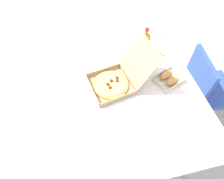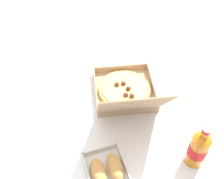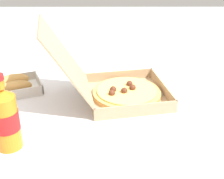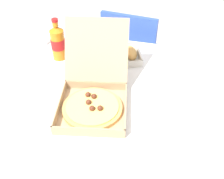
{
  "view_description": "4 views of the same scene",
  "coord_description": "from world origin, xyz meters",
  "px_view_note": "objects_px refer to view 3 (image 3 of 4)",
  "views": [
    {
      "loc": [
        0.76,
        -0.26,
        1.82
      ],
      "look_at": [
        0.01,
        -0.09,
        0.76
      ],
      "focal_mm": 30.48,
      "sensor_mm": 36.0,
      "label": 1
    },
    {
      "loc": [
        -0.05,
        0.8,
        1.74
      ],
      "look_at": [
        0.01,
        -0.04,
        0.79
      ],
      "focal_mm": 43.92,
      "sensor_mm": 36.0,
      "label": 2
    },
    {
      "loc": [
        -1.02,
        -0.03,
        1.26
      ],
      "look_at": [
        -0.04,
        -0.03,
        0.75
      ],
      "focal_mm": 47.95,
      "sensor_mm": 36.0,
      "label": 3
    },
    {
      "loc": [
        0.23,
        -0.85,
        1.53
      ],
      "look_at": [
        0.02,
        -0.0,
        0.79
      ],
      "focal_mm": 43.03,
      "sensor_mm": 36.0,
      "label": 4
    }
  ],
  "objects_px": {
    "bread_side_box": "(15,85)",
    "cola_bottle": "(5,118)",
    "pizza_box_open": "(117,88)",
    "paper_menu": "(98,54)"
  },
  "relations": [
    {
      "from": "cola_bottle",
      "to": "paper_menu",
      "type": "xyz_separation_m",
      "value": [
        0.74,
        -0.22,
        -0.09
      ]
    },
    {
      "from": "pizza_box_open",
      "to": "bread_side_box",
      "type": "xyz_separation_m",
      "value": [
        0.06,
        0.39,
        -0.02
      ]
    },
    {
      "from": "cola_bottle",
      "to": "paper_menu",
      "type": "distance_m",
      "value": 0.78
    },
    {
      "from": "bread_side_box",
      "to": "cola_bottle",
      "type": "xyz_separation_m",
      "value": [
        -0.34,
        -0.08,
        0.07
      ]
    },
    {
      "from": "pizza_box_open",
      "to": "cola_bottle",
      "type": "bearing_deg",
      "value": 132.65
    },
    {
      "from": "pizza_box_open",
      "to": "paper_menu",
      "type": "relative_size",
      "value": 2.28
    },
    {
      "from": "bread_side_box",
      "to": "paper_menu",
      "type": "relative_size",
      "value": 1.11
    },
    {
      "from": "pizza_box_open",
      "to": "paper_menu",
      "type": "height_order",
      "value": "pizza_box_open"
    },
    {
      "from": "cola_bottle",
      "to": "paper_menu",
      "type": "bearing_deg",
      "value": -16.75
    },
    {
      "from": "pizza_box_open",
      "to": "bread_side_box",
      "type": "height_order",
      "value": "pizza_box_open"
    }
  ]
}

